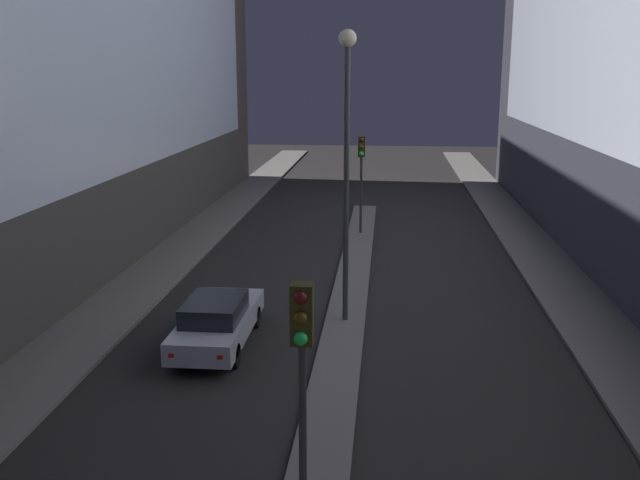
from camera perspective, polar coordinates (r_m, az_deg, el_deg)
median_strip at (r=23.41m, az=2.32°, el=-4.82°), size 1.19×32.40×0.13m
traffic_light_near at (r=10.37m, az=-1.44°, el=-9.69°), size 0.32×0.42×4.37m
traffic_light_mid at (r=32.09m, az=3.33°, el=6.21°), size 0.32×0.42×4.37m
street_lamp at (r=20.28m, az=2.15°, el=8.51°), size 0.50×0.50×8.37m
car_left_lane at (r=19.80m, az=-8.22°, el=-6.41°), size 1.73×4.75×1.42m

